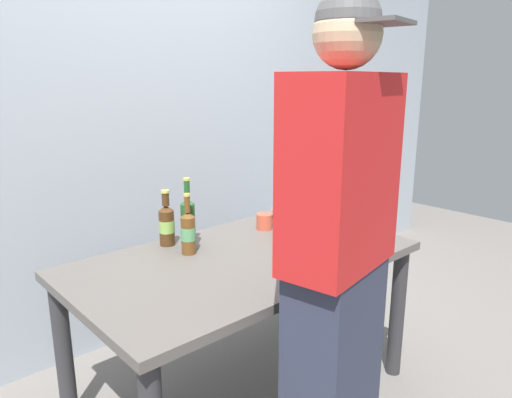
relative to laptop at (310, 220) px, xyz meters
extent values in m
plane|color=slate|center=(-0.53, -0.08, -0.77)|extent=(8.00, 8.00, 0.00)
cube|color=#56514C|center=(-0.53, -0.08, -0.06)|extent=(1.53, 0.88, 0.04)
cylinder|color=#2D2D30|center=(0.17, -0.46, -0.43)|extent=(0.07, 0.07, 0.69)
cylinder|color=#2D2D30|center=(-1.24, 0.30, -0.43)|extent=(0.07, 0.07, 0.69)
cylinder|color=#2D2D30|center=(0.17, 0.30, -0.43)|extent=(0.07, 0.07, 0.69)
cube|color=#B7BABC|center=(-0.01, -0.05, -0.04)|extent=(0.39, 0.31, 0.01)
cube|color=#232326|center=(-0.01, -0.07, -0.03)|extent=(0.32, 0.20, 0.00)
cube|color=#B7BABC|center=(0.02, 0.10, 0.06)|extent=(0.35, 0.14, 0.19)
cube|color=black|center=(0.02, 0.10, 0.06)|extent=(0.33, 0.12, 0.18)
cylinder|color=#472B14|center=(-0.71, 0.27, 0.04)|extent=(0.07, 0.07, 0.17)
cone|color=#472B14|center=(-0.71, 0.27, 0.14)|extent=(0.07, 0.07, 0.03)
cylinder|color=#472B14|center=(-0.71, 0.27, 0.18)|extent=(0.03, 0.03, 0.06)
cylinder|color=#BFB74C|center=(-0.71, 0.27, 0.22)|extent=(0.04, 0.04, 0.01)
cylinder|color=#83AD4F|center=(-0.71, 0.27, 0.05)|extent=(0.07, 0.07, 0.06)
cylinder|color=brown|center=(-0.70, 0.11, 0.04)|extent=(0.07, 0.07, 0.17)
cone|color=brown|center=(-0.70, 0.11, 0.14)|extent=(0.07, 0.07, 0.02)
cylinder|color=brown|center=(-0.70, 0.11, 0.19)|extent=(0.03, 0.03, 0.07)
cylinder|color=#BFB74C|center=(-0.70, 0.11, 0.23)|extent=(0.03, 0.03, 0.01)
cylinder|color=#51955E|center=(-0.70, 0.11, 0.05)|extent=(0.07, 0.07, 0.06)
cylinder|color=#1E5123|center=(-0.66, 0.17, 0.06)|extent=(0.07, 0.07, 0.21)
cone|color=#1E5123|center=(-0.66, 0.17, 0.18)|extent=(0.07, 0.07, 0.02)
cylinder|color=#1E5123|center=(-0.66, 0.17, 0.24)|extent=(0.03, 0.03, 0.09)
cylinder|color=#BFB74C|center=(-0.66, 0.17, 0.29)|extent=(0.03, 0.03, 0.01)
cylinder|color=tan|center=(-0.66, 0.17, 0.07)|extent=(0.07, 0.07, 0.07)
cube|color=#2D3347|center=(-0.64, -0.68, -0.33)|extent=(0.40, 0.28, 0.89)
cube|color=red|center=(-0.64, -0.68, 0.43)|extent=(0.47, 0.30, 0.63)
sphere|color=tan|center=(-0.64, -0.68, 0.86)|extent=(0.21, 0.21, 0.21)
sphere|color=#4C4C4C|center=(-0.64, -0.68, 0.90)|extent=(0.20, 0.20, 0.20)
cube|color=#4C4C4C|center=(-0.61, -0.80, 0.89)|extent=(0.19, 0.14, 0.01)
cylinder|color=#BF4C33|center=(-0.20, 0.14, 0.00)|extent=(0.08, 0.08, 0.08)
torus|color=#BF4C33|center=(-0.16, 0.14, 0.00)|extent=(0.06, 0.01, 0.06)
cube|color=#99A3AD|center=(-0.53, 0.84, 0.53)|extent=(6.00, 0.10, 2.60)
camera|label=1|loc=(-1.84, -1.61, 0.73)|focal=33.21mm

